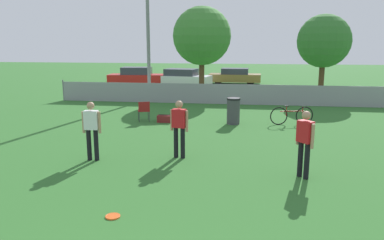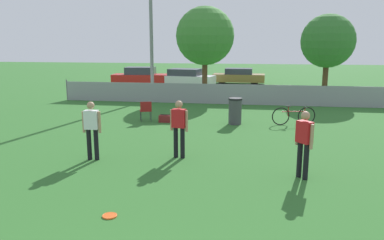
{
  "view_description": "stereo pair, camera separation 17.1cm",
  "coord_description": "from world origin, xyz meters",
  "px_view_note": "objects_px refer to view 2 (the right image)",
  "views": [
    {
      "loc": [
        1.29,
        -2.4,
        3.27
      ],
      "look_at": [
        -0.27,
        8.33,
        1.05
      ],
      "focal_mm": 35.0,
      "sensor_mm": 36.0,
      "label": 1
    },
    {
      "loc": [
        1.46,
        -2.38,
        3.27
      ],
      "look_at": [
        -0.27,
        8.33,
        1.05
      ],
      "focal_mm": 35.0,
      "sensor_mm": 36.0,
      "label": 2
    }
  ],
  "objects_px": {
    "parked_car_tan": "(239,76)",
    "folding_chair_sideline": "(146,109)",
    "trash_bin": "(235,111)",
    "player_defender_red": "(179,125)",
    "gear_bag_sideline": "(167,119)",
    "frisbee_disc": "(110,216)",
    "parked_car_white": "(185,78)",
    "bicycle_sideline": "(294,116)",
    "parked_car_red": "(141,77)",
    "tree_near_pole": "(205,36)",
    "tree_far_right": "(328,41)",
    "player_receiver_white": "(92,127)",
    "player_thrower_red": "(304,140)"
  },
  "relations": [
    {
      "from": "parked_car_tan",
      "to": "folding_chair_sideline",
      "type": "bearing_deg",
      "value": -100.28
    },
    {
      "from": "trash_bin",
      "to": "parked_car_tan",
      "type": "height_order",
      "value": "parked_car_tan"
    },
    {
      "from": "player_defender_red",
      "to": "gear_bag_sideline",
      "type": "bearing_deg",
      "value": 118.1
    },
    {
      "from": "frisbee_disc",
      "to": "parked_car_white",
      "type": "distance_m",
      "value": 22.06
    },
    {
      "from": "bicycle_sideline",
      "to": "parked_car_white",
      "type": "relative_size",
      "value": 0.38
    },
    {
      "from": "frisbee_disc",
      "to": "parked_car_red",
      "type": "xyz_separation_m",
      "value": [
        -6.0,
        21.9,
        0.69
      ]
    },
    {
      "from": "frisbee_disc",
      "to": "bicycle_sideline",
      "type": "bearing_deg",
      "value": 64.43
    },
    {
      "from": "frisbee_disc",
      "to": "trash_bin",
      "type": "height_order",
      "value": "trash_bin"
    },
    {
      "from": "tree_near_pole",
      "to": "parked_car_tan",
      "type": "relative_size",
      "value": 1.29
    },
    {
      "from": "tree_far_right",
      "to": "bicycle_sideline",
      "type": "bearing_deg",
      "value": -108.02
    },
    {
      "from": "player_defender_red",
      "to": "trash_bin",
      "type": "height_order",
      "value": "player_defender_red"
    },
    {
      "from": "frisbee_disc",
      "to": "parked_car_tan",
      "type": "xyz_separation_m",
      "value": [
        1.51,
        24.68,
        0.61
      ]
    },
    {
      "from": "trash_bin",
      "to": "player_receiver_white",
      "type": "bearing_deg",
      "value": -124.24
    },
    {
      "from": "folding_chair_sideline",
      "to": "parked_car_tan",
      "type": "relative_size",
      "value": 0.2
    },
    {
      "from": "folding_chair_sideline",
      "to": "gear_bag_sideline",
      "type": "relative_size",
      "value": 1.32
    },
    {
      "from": "parked_car_tan",
      "to": "frisbee_disc",
      "type": "bearing_deg",
      "value": -91.88
    },
    {
      "from": "tree_near_pole",
      "to": "parked_car_white",
      "type": "relative_size",
      "value": 1.15
    },
    {
      "from": "player_thrower_red",
      "to": "parked_car_red",
      "type": "height_order",
      "value": "player_thrower_red"
    },
    {
      "from": "folding_chair_sideline",
      "to": "bicycle_sideline",
      "type": "distance_m",
      "value": 6.18
    },
    {
      "from": "trash_bin",
      "to": "gear_bag_sideline",
      "type": "distance_m",
      "value": 2.89
    },
    {
      "from": "bicycle_sideline",
      "to": "gear_bag_sideline",
      "type": "relative_size",
      "value": 2.72
    },
    {
      "from": "parked_car_red",
      "to": "parked_car_white",
      "type": "relative_size",
      "value": 0.94
    },
    {
      "from": "folding_chair_sideline",
      "to": "frisbee_disc",
      "type": "bearing_deg",
      "value": 80.17
    },
    {
      "from": "folding_chair_sideline",
      "to": "bicycle_sideline",
      "type": "height_order",
      "value": "folding_chair_sideline"
    },
    {
      "from": "parked_car_tan",
      "to": "player_defender_red",
      "type": "bearing_deg",
      "value": -90.91
    },
    {
      "from": "parked_car_red",
      "to": "parked_car_tan",
      "type": "xyz_separation_m",
      "value": [
        7.52,
        2.77,
        -0.07
      ]
    },
    {
      "from": "player_thrower_red",
      "to": "parked_car_red",
      "type": "bearing_deg",
      "value": 168.8
    },
    {
      "from": "frisbee_disc",
      "to": "parked_car_tan",
      "type": "distance_m",
      "value": 24.73
    },
    {
      "from": "player_thrower_red",
      "to": "parked_car_white",
      "type": "xyz_separation_m",
      "value": [
        -6.4,
        19.15,
        -0.3
      ]
    },
    {
      "from": "tree_near_pole",
      "to": "parked_car_white",
      "type": "distance_m",
      "value": 6.93
    },
    {
      "from": "player_defender_red",
      "to": "parked_car_red",
      "type": "relative_size",
      "value": 0.38
    },
    {
      "from": "player_receiver_white",
      "to": "gear_bag_sideline",
      "type": "bearing_deg",
      "value": 77.99
    },
    {
      "from": "parked_car_red",
      "to": "bicycle_sideline",
      "type": "bearing_deg",
      "value": -56.55
    },
    {
      "from": "trash_bin",
      "to": "folding_chair_sideline",
      "type": "bearing_deg",
      "value": -179.46
    },
    {
      "from": "frisbee_disc",
      "to": "folding_chair_sideline",
      "type": "distance_m",
      "value": 9.05
    },
    {
      "from": "player_receiver_white",
      "to": "parked_car_white",
      "type": "bearing_deg",
      "value": 89.5
    },
    {
      "from": "gear_bag_sideline",
      "to": "parked_car_red",
      "type": "xyz_separation_m",
      "value": [
        -5.11,
        13.08,
        0.55
      ]
    },
    {
      "from": "parked_car_tan",
      "to": "trash_bin",
      "type": "bearing_deg",
      "value": -86.72
    },
    {
      "from": "gear_bag_sideline",
      "to": "parked_car_white",
      "type": "xyz_separation_m",
      "value": [
        -1.59,
        13.09,
        0.53
      ]
    },
    {
      "from": "tree_near_pole",
      "to": "folding_chair_sideline",
      "type": "xyz_separation_m",
      "value": [
        -1.61,
        -7.25,
        -3.19
      ]
    },
    {
      "from": "tree_far_right",
      "to": "player_defender_red",
      "type": "height_order",
      "value": "tree_far_right"
    },
    {
      "from": "parked_car_tan",
      "to": "player_receiver_white",
      "type": "bearing_deg",
      "value": -97.2
    },
    {
      "from": "tree_far_right",
      "to": "parked_car_tan",
      "type": "distance_m",
      "value": 9.8
    },
    {
      "from": "parked_car_white",
      "to": "parked_car_tan",
      "type": "distance_m",
      "value": 4.86
    },
    {
      "from": "player_receiver_white",
      "to": "folding_chair_sideline",
      "type": "distance_m",
      "value": 5.52
    },
    {
      "from": "player_receiver_white",
      "to": "trash_bin",
      "type": "height_order",
      "value": "player_receiver_white"
    },
    {
      "from": "folding_chair_sideline",
      "to": "parked_car_red",
      "type": "xyz_separation_m",
      "value": [
        -4.18,
        13.05,
        0.19
      ]
    },
    {
      "from": "gear_bag_sideline",
      "to": "player_defender_red",
      "type": "bearing_deg",
      "value": -73.06
    },
    {
      "from": "parked_car_white",
      "to": "player_defender_red",
      "type": "bearing_deg",
      "value": -70.59
    },
    {
      "from": "bicycle_sideline",
      "to": "trash_bin",
      "type": "height_order",
      "value": "trash_bin"
    }
  ]
}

